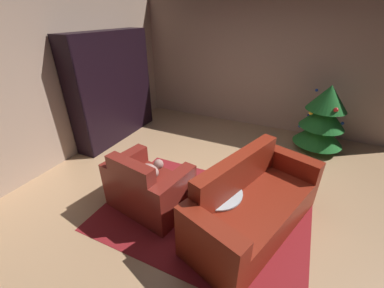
% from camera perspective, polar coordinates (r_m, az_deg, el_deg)
% --- Properties ---
extents(ground_plane, '(6.52, 6.52, 0.00)m').
position_cam_1_polar(ground_plane, '(3.53, 5.83, -11.99)').
color(ground_plane, tan).
extents(wall_back, '(5.56, 0.06, 2.67)m').
position_cam_1_polar(wall_back, '(5.45, 16.94, 17.32)').
color(wall_back, tan).
rests_on(wall_back, ground).
extents(wall_left, '(0.06, 5.55, 2.67)m').
position_cam_1_polar(wall_left, '(4.49, -29.19, 12.81)').
color(wall_left, tan).
rests_on(wall_left, ground).
extents(area_rug, '(2.55, 1.82, 0.01)m').
position_cam_1_polar(area_rug, '(3.26, 2.63, -15.85)').
color(area_rug, maroon).
rests_on(area_rug, ground).
extents(bookshelf_unit, '(0.38, 1.88, 2.01)m').
position_cam_1_polar(bookshelf_unit, '(5.07, -17.04, 12.77)').
color(bookshelf_unit, black).
rests_on(bookshelf_unit, ground).
extents(armchair_red, '(1.10, 0.84, 0.82)m').
position_cam_1_polar(armchair_red, '(3.22, -10.26, -10.07)').
color(armchair_red, maroon).
rests_on(armchair_red, ground).
extents(couch_red, '(1.31, 1.96, 0.87)m').
position_cam_1_polar(couch_red, '(3.00, 13.94, -13.87)').
color(couch_red, maroon).
rests_on(couch_red, ground).
extents(coffee_table, '(0.63, 0.63, 0.45)m').
position_cam_1_polar(coffee_table, '(2.93, 5.49, -11.69)').
color(coffee_table, black).
rests_on(coffee_table, ground).
extents(book_stack_on_table, '(0.23, 0.17, 0.09)m').
position_cam_1_polar(book_stack_on_table, '(2.92, 4.80, -9.45)').
color(book_stack_on_table, '#9E937E').
rests_on(book_stack_on_table, coffee_table).
extents(bottle_on_table, '(0.08, 0.08, 0.27)m').
position_cam_1_polar(bottle_on_table, '(2.73, 3.04, -10.73)').
color(bottle_on_table, '#5D2B1A').
rests_on(bottle_on_table, coffee_table).
extents(decorated_tree, '(0.84, 0.84, 1.22)m').
position_cam_1_polar(decorated_tree, '(4.91, 28.34, 5.33)').
color(decorated_tree, brown).
rests_on(decorated_tree, ground).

